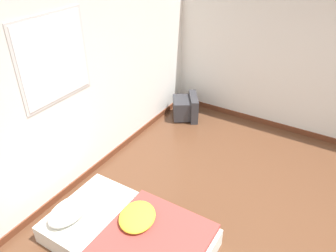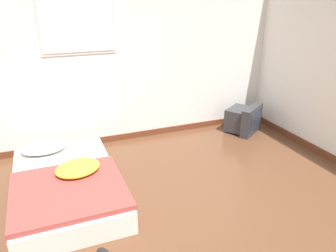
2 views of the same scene
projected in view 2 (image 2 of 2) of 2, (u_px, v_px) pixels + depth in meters
wall_back at (87, 52)px, 4.23m from camera, size 7.86×0.08×2.60m
mattress_bed at (66, 183)px, 3.45m from camera, size 1.06×1.76×0.37m
crt_tv at (244, 119)px, 5.03m from camera, size 0.63×0.61×0.42m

